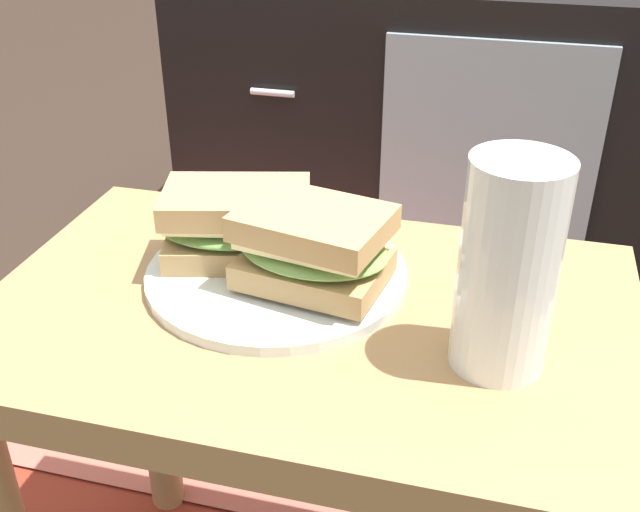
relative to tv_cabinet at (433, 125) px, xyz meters
name	(u,v)px	position (x,y,z in m)	size (l,w,h in m)	color
side_table	(309,387)	(0.00, -0.95, 0.08)	(0.56, 0.36, 0.46)	#A37A4C
tv_cabinet	(433,125)	(0.00, 0.00, 0.00)	(0.96, 0.46, 0.58)	black
area_rug	(235,345)	(-0.28, -0.45, -0.29)	(1.00, 0.88, 0.01)	maroon
plate	(277,274)	(-0.04, -0.91, 0.17)	(0.24, 0.24, 0.01)	silver
sandwich_front	(237,223)	(-0.08, -0.90, 0.21)	(0.16, 0.12, 0.07)	tan
sandwich_back	(317,247)	(0.00, -0.93, 0.22)	(0.14, 0.12, 0.07)	tan
beer_glass	(508,271)	(0.16, -0.99, 0.25)	(0.07, 0.07, 0.17)	silver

